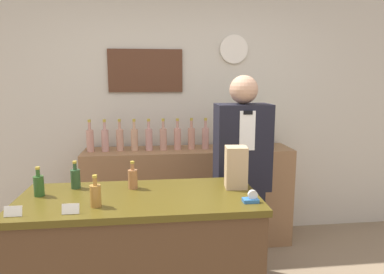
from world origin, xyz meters
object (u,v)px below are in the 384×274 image
object	(u,v)px
shopkeeper	(241,181)
potted_plant	(256,127)
paper_bag	(236,167)
tape_dispenser	(251,198)

from	to	relation	value
shopkeeper	potted_plant	bearing A→B (deg)	64.49
potted_plant	paper_bag	xyz separation A→B (m)	(-0.48, -1.14, -0.10)
tape_dispenser	potted_plant	bearing A→B (deg)	72.13
shopkeeper	tape_dispenser	bearing A→B (deg)	-101.03
potted_plant	tape_dispenser	size ratio (longest dim) A/B	4.23
potted_plant	paper_bag	world-z (taller)	potted_plant
potted_plant	tape_dispenser	bearing A→B (deg)	-107.87
potted_plant	paper_bag	distance (m)	1.24
shopkeeper	paper_bag	xyz separation A→B (m)	(-0.18, -0.50, 0.26)
potted_plant	shopkeeper	bearing A→B (deg)	-115.51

